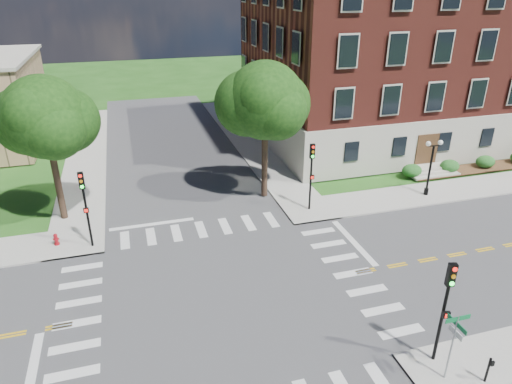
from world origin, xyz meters
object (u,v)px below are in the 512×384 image
object	(u,v)px
push_button_post	(489,369)
traffic_signal_se	(446,301)
twin_lamp_west	(431,165)
fire_hydrant	(56,240)
street_sign_pole	(454,335)
traffic_signal_nw	(85,200)
traffic_signal_ne	(311,169)

from	to	relation	value
push_button_post	traffic_signal_se	bearing A→B (deg)	127.75
traffic_signal_se	twin_lamp_west	distance (m)	17.24
twin_lamp_west	fire_hydrant	distance (m)	25.97
street_sign_pole	fire_hydrant	world-z (taller)	street_sign_pole
traffic_signal_nw	street_sign_pole	xyz separation A→B (m)	(14.02, -14.62, -0.88)
traffic_signal_nw	twin_lamp_west	world-z (taller)	traffic_signal_nw
traffic_signal_se	push_button_post	world-z (taller)	traffic_signal_se
traffic_signal_ne	fire_hydrant	xyz separation A→B (m)	(-16.56, -0.11, -2.72)
traffic_signal_ne	push_button_post	distance (m)	16.32
traffic_signal_se	traffic_signal_ne	xyz separation A→B (m)	(0.29, 14.51, 0.00)
street_sign_pole	traffic_signal_nw	bearing A→B (deg)	133.80
traffic_signal_ne	push_button_post	size ratio (longest dim) A/B	4.00
twin_lamp_west	street_sign_pole	world-z (taller)	twin_lamp_west
street_sign_pole	traffic_signal_ne	bearing A→B (deg)	88.28
traffic_signal_nw	push_button_post	size ratio (longest dim) A/B	4.00
traffic_signal_nw	traffic_signal_ne	bearing A→B (deg)	3.42
traffic_signal_nw	fire_hydrant	world-z (taller)	traffic_signal_nw
traffic_signal_ne	fire_hydrant	size ratio (longest dim) A/B	6.40
traffic_signal_se	push_button_post	bearing A→B (deg)	-52.25
traffic_signal_se	traffic_signal_nw	world-z (taller)	same
traffic_signal_nw	push_button_post	distance (m)	21.84
traffic_signal_se	twin_lamp_west	size ratio (longest dim) A/B	1.13
push_button_post	traffic_signal_ne	bearing A→B (deg)	93.42
traffic_signal_se	street_sign_pole	distance (m)	1.32
traffic_signal_se	fire_hydrant	size ratio (longest dim) A/B	6.40
traffic_signal_se	push_button_post	xyz separation A→B (m)	(1.25, -1.61, -2.39)
traffic_signal_se	push_button_post	distance (m)	3.14
street_sign_pole	twin_lamp_west	bearing A→B (deg)	57.33
push_button_post	traffic_signal_nw	bearing A→B (deg)	135.35
street_sign_pole	fire_hydrant	size ratio (longest dim) A/B	4.13
street_sign_pole	push_button_post	distance (m)	2.17
traffic_signal_ne	twin_lamp_west	bearing A→B (deg)	-1.31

